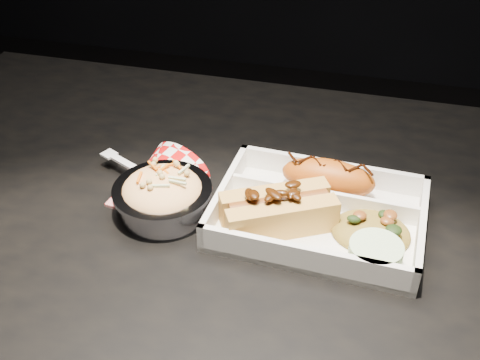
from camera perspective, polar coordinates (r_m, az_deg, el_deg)
name	(u,v)px	position (r m, az deg, el deg)	size (l,w,h in m)	color
dining_table	(262,292)	(0.79, 2.10, -10.53)	(1.20, 0.80, 0.75)	black
food_tray	(318,217)	(0.75, 7.45, -3.48)	(0.26, 0.19, 0.04)	white
fried_pastry	(328,178)	(0.78, 8.36, 0.23)	(0.12, 0.05, 0.05)	#BB5412
hotdog	(278,209)	(0.72, 3.66, -2.73)	(0.15, 0.11, 0.06)	gold
fried_rice_mound	(372,225)	(0.73, 12.39, -4.17)	(0.09, 0.08, 0.03)	olive
cupcake_liner	(375,255)	(0.69, 12.69, -6.98)	(0.06, 0.06, 0.03)	beige
foil_coleslaw_cup	(163,194)	(0.75, -7.36, -1.37)	(0.12, 0.12, 0.06)	silver
napkin_fork	(154,182)	(0.80, -8.16, -0.14)	(0.16, 0.14, 0.10)	red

